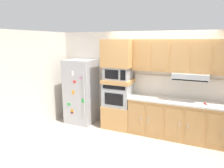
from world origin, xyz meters
name	(u,v)px	position (x,y,z in m)	size (l,w,h in m)	color
ground_plane	(144,147)	(0.00, 0.00, 0.00)	(9.60, 9.60, 0.00)	#B2A899
back_kitchen_wall	(157,81)	(0.00, 1.11, 1.25)	(6.20, 0.12, 2.50)	beige
side_panel_left	(41,81)	(-2.80, 0.00, 1.25)	(0.12, 7.10, 2.50)	beige
refrigerator	(81,91)	(-2.02, 0.68, 0.88)	(0.76, 0.73, 1.76)	#ADADB2
oven_base_cabinet	(118,116)	(-0.93, 0.75, 0.30)	(0.74, 0.62, 0.60)	tan
built_in_oven	(118,94)	(-0.93, 0.75, 0.90)	(0.70, 0.62, 0.60)	#A8AAAF
appliance_mid_shelf	(118,81)	(-0.93, 0.75, 1.25)	(0.74, 0.62, 0.10)	tan
microwave	(118,73)	(-0.93, 0.75, 1.46)	(0.64, 0.54, 0.32)	#A8AAAF
appliance_upper_cabinet	(118,53)	(-0.93, 0.75, 1.96)	(0.74, 0.62, 0.68)	tan
lower_cabinet_run	(195,122)	(0.96, 0.75, 0.44)	(3.05, 0.63, 0.88)	tan
countertop_slab	(197,103)	(0.96, 0.75, 0.90)	(3.09, 0.64, 0.04)	beige
backsplash_panel	(198,89)	(0.96, 1.04, 1.17)	(3.09, 0.02, 0.50)	silver
upper_cabinet_with_hood	(200,58)	(0.95, 0.87, 1.90)	(3.05, 0.48, 0.88)	tan
screwdriver	(206,104)	(1.15, 0.67, 0.93)	(0.16, 0.15, 0.03)	red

